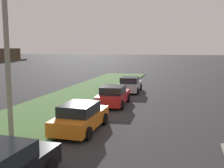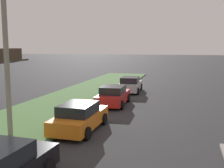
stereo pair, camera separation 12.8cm
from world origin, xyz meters
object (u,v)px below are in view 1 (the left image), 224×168
object	(u,v)px
parked_car_orange	(80,117)
streetlight	(12,46)
parked_car_silver	(130,85)
parked_car_red	(114,96)

from	to	relation	value
parked_car_orange	streetlight	bearing A→B (deg)	129.91
parked_car_silver	parked_car_orange	bearing A→B (deg)	176.65
parked_car_orange	streetlight	world-z (taller)	streetlight
parked_car_orange	parked_car_red	distance (m)	6.53
streetlight	parked_car_red	bearing A→B (deg)	-16.65
parked_car_silver	streetlight	distance (m)	15.43
streetlight	parked_car_orange	bearing A→B (deg)	-50.58
parked_car_red	streetlight	bearing A→B (deg)	161.45
parked_car_orange	parked_car_red	world-z (taller)	same
parked_car_red	parked_car_silver	distance (m)	6.22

